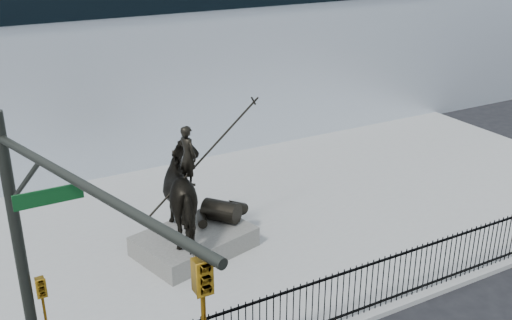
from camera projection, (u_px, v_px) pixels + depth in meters
plaza at (231, 229)px, 19.56m from camera, size 30.00×12.00×0.15m
building at (106, 32)px, 28.44m from camera, size 44.00×14.00×9.00m
picket_fence at (337, 298)px, 14.59m from camera, size 22.10×0.10×1.50m
statue_plinth at (194, 241)px, 18.02m from camera, size 3.74×3.00×0.62m
equestrian_statue at (194, 193)px, 17.46m from camera, size 4.10×3.07×3.57m
traffic_signal_left at (54, 315)px, 8.86m from camera, size 1.52×4.84×7.00m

